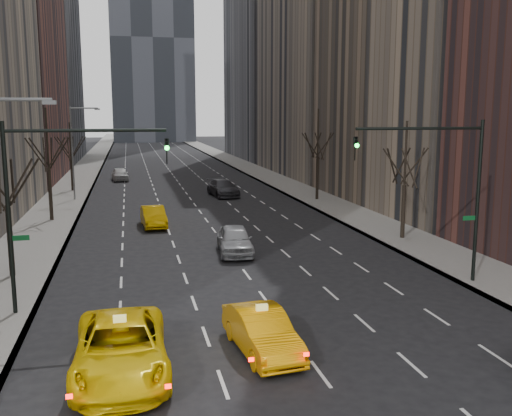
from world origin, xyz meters
TOP-DOWN VIEW (x-y plane):
  - sidewalk_left at (-12.25, 70.00)m, footprint 4.50×320.00m
  - sidewalk_right at (12.25, 70.00)m, footprint 4.50×320.00m
  - bld_right_deep at (21.50, 95.00)m, footprint 14.00×30.00m
  - tree_lw_b at (-12.00, 18.00)m, footprint 3.36×3.50m
  - tree_lw_c at (-12.00, 34.00)m, footprint 3.36×3.50m
  - tree_lw_d at (-12.00, 52.00)m, footprint 3.36×3.50m
  - tree_rw_b at (12.00, 22.00)m, footprint 3.36×3.50m
  - tree_rw_c at (12.00, 40.00)m, footprint 3.36×3.50m
  - traffic_mast_left at (-9.11, 12.00)m, footprint 6.69×0.39m
  - traffic_mast_right at (9.11, 12.00)m, footprint 6.69×0.39m
  - streetlight_far at (-10.84, 45.00)m, footprint 2.83×0.22m
  - taxi_suv at (-6.37, 5.42)m, footprint 2.98×6.46m
  - taxi_sedan at (-1.49, 6.11)m, footprint 2.20×4.91m
  - silver_sedan_ahead at (0.23, 20.69)m, footprint 2.45×5.16m
  - far_taxi at (-4.24, 30.19)m, footprint 1.93×4.77m
  - far_suv_grey at (3.49, 45.05)m, footprint 3.00×6.02m
  - far_car_white at (-7.07, 61.67)m, footprint 2.35×4.93m

SIDE VIEW (x-z plane):
  - sidewalk_left at x=-12.25m, z-range 0.00..0.15m
  - sidewalk_right at x=12.25m, z-range 0.00..0.15m
  - far_taxi at x=-4.24m, z-range 0.00..1.54m
  - taxi_sedan at x=-1.49m, z-range 0.00..1.56m
  - far_car_white at x=-7.07m, z-range 0.00..1.63m
  - far_suv_grey at x=3.49m, z-range 0.00..1.68m
  - silver_sedan_ahead at x=0.23m, z-range 0.00..1.70m
  - taxi_suv at x=-6.37m, z-range 0.00..1.80m
  - tree_lw_d at x=-12.00m, z-range -0.12..7.24m
  - tree_lw_b at x=-12.00m, z-range -0.19..7.63m
  - tree_rw_b at x=12.00m, z-range -0.19..7.63m
  - tree_lw_c at x=-12.00m, z-range -0.33..8.41m
  - tree_rw_c at x=12.00m, z-range -0.33..8.41m
  - traffic_mast_left at x=-9.11m, z-range 1.49..9.49m
  - traffic_mast_right at x=9.11m, z-range 1.49..9.49m
  - streetlight_far at x=-10.84m, z-range 1.12..10.12m
  - bld_right_deep at x=21.50m, z-range 0.00..58.00m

